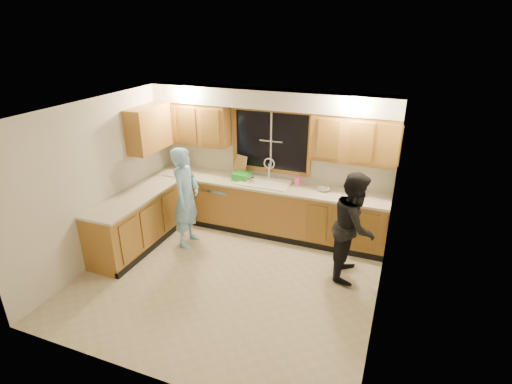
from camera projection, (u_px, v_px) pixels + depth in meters
floor at (227, 279)px, 5.90m from camera, size 4.20×4.20×0.00m
ceiling at (222, 110)px, 4.91m from camera, size 4.20×4.20×0.00m
wall_back at (271, 160)px, 7.03m from camera, size 4.20×0.00×4.20m
wall_left at (101, 181)px, 6.10m from camera, size 0.00×3.80×3.80m
wall_right at (386, 229)px, 4.70m from camera, size 0.00×3.80×3.80m
base_cabinets_back at (265, 208)px, 7.09m from camera, size 4.20×0.60×0.88m
base_cabinets_left at (137, 222)px, 6.62m from camera, size 0.60×1.90×0.88m
countertop_back at (265, 185)px, 6.90m from camera, size 4.20×0.63×0.04m
countertop_left at (135, 197)px, 6.43m from camera, size 0.63×1.90×0.04m
upper_cabinets_left at (193, 123)px, 7.13m from camera, size 1.35×0.33×0.75m
upper_cabinets_right at (355, 139)px, 6.19m from camera, size 1.35×0.33×0.75m
upper_cabinets_return at (149, 128)px, 6.78m from camera, size 0.33×0.90×0.75m
soffit at (269, 99)px, 6.44m from camera, size 4.20×0.35×0.30m
window_frame at (271, 141)px, 6.88m from camera, size 1.44×0.03×1.14m
sink at (265, 186)px, 6.93m from camera, size 0.86×0.52×0.57m
dishwasher at (222, 203)px, 7.38m from camera, size 0.60×0.56×0.82m
stove at (114, 237)px, 6.13m from camera, size 0.58×0.75×0.90m
man at (186, 197)px, 6.53m from camera, size 0.46×0.65×1.70m
woman at (354, 226)px, 5.71m from camera, size 0.62×0.80×1.62m
knife_block at (185, 164)px, 7.48m from camera, size 0.13×0.11×0.22m
cutting_board at (240, 165)px, 7.20m from camera, size 0.29×0.18×0.37m
dish_crate at (242, 176)px, 7.03m from camera, size 0.30×0.28×0.13m
soap_bottle at (298, 179)px, 6.82m from camera, size 0.11×0.11×0.20m
bowl at (324, 189)px, 6.60m from camera, size 0.22×0.22×0.05m
can_left at (248, 181)px, 6.84m from camera, size 0.08×0.08×0.11m
can_right at (252, 181)px, 6.86m from camera, size 0.08×0.08×0.12m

